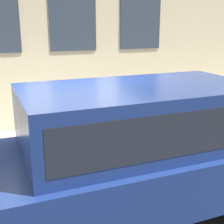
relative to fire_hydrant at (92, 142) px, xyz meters
name	(u,v)px	position (x,y,z in m)	size (l,w,h in m)	color
ground_plane	(70,183)	(-0.37, 0.54, -0.57)	(80.00, 80.00, 0.00)	#2D2D30
sidewalk	(53,150)	(1.07, 0.54, -0.50)	(2.89, 60.00, 0.14)	#B2ADA3
fire_hydrant	(92,142)	(0.00, 0.00, 0.00)	(0.34, 0.45, 0.84)	gray
person	(131,124)	(0.07, -0.85, 0.24)	(0.27, 0.18, 1.11)	navy
parked_truck_navy_near	(135,145)	(-1.70, -0.06, 0.55)	(1.91, 5.07, 1.95)	black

